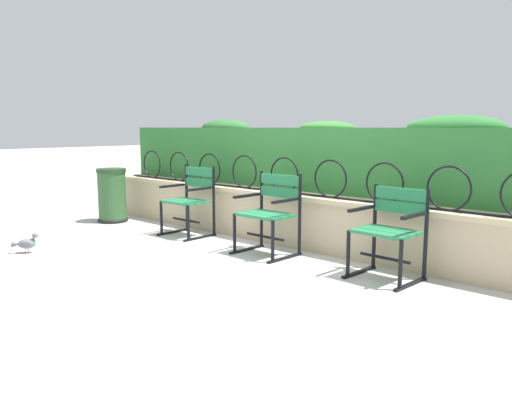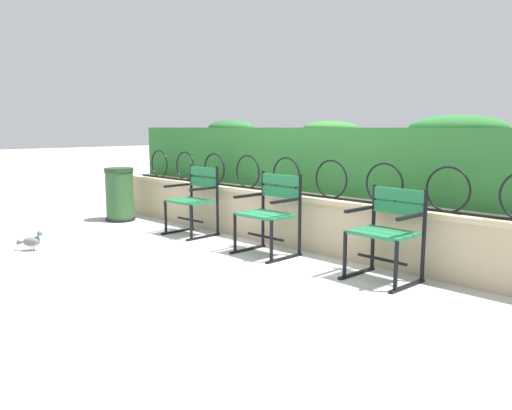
% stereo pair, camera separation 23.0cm
% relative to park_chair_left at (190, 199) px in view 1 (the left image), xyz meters
% --- Properties ---
extents(ground_plane, '(60.00, 60.00, 0.00)m').
position_rel_park_chair_left_xyz_m(ground_plane, '(1.35, -0.30, -0.47)').
color(ground_plane, '#B7B5AF').
extents(stone_wall, '(6.85, 0.41, 0.61)m').
position_rel_park_chair_left_xyz_m(stone_wall, '(1.35, 0.47, -0.16)').
color(stone_wall, tan).
rests_on(stone_wall, ground).
extents(iron_arch_fence, '(6.32, 0.02, 0.42)m').
position_rel_park_chair_left_xyz_m(iron_arch_fence, '(1.24, 0.39, 0.33)').
color(iron_arch_fence, black).
rests_on(iron_arch_fence, stone_wall).
extents(hedge_row, '(6.71, 0.47, 0.88)m').
position_rel_park_chair_left_xyz_m(hedge_row, '(1.36, 0.88, 0.56)').
color(hedge_row, '#2D7033').
rests_on(hedge_row, stone_wall).
extents(park_chair_left, '(0.57, 0.53, 0.88)m').
position_rel_park_chair_left_xyz_m(park_chair_left, '(0.00, 0.00, 0.00)').
color(park_chair_left, '#237547').
rests_on(park_chair_left, ground).
extents(park_chair_centre, '(0.61, 0.53, 0.88)m').
position_rel_park_chair_left_xyz_m(park_chair_centre, '(1.40, -0.05, 0.00)').
color(park_chair_centre, '#237547').
rests_on(park_chair_centre, ground).
extents(park_chair_right, '(0.59, 0.54, 0.83)m').
position_rel_park_chair_left_xyz_m(park_chair_right, '(2.80, 0.01, -0.01)').
color(park_chair_right, '#237547').
rests_on(park_chair_right, ground).
extents(pigeon_near_chairs, '(0.22, 0.24, 0.22)m').
position_rel_park_chair_left_xyz_m(pigeon_near_chairs, '(-0.57, -1.86, -0.35)').
color(pigeon_near_chairs, slate).
rests_on(pigeon_near_chairs, ground).
extents(trash_bin, '(0.44, 0.44, 0.78)m').
position_rel_park_chair_left_xyz_m(trash_bin, '(-1.55, -0.18, -0.09)').
color(trash_bin, '#2D562D').
rests_on(trash_bin, ground).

